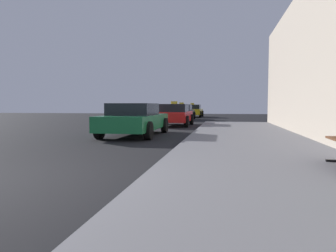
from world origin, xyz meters
TOP-DOWN VIEW (x-y plane):
  - ground_plane at (0.00, 0.00)m, footprint 80.00×80.00m
  - sidewalk at (4.00, 0.00)m, footprint 4.00×32.00m
  - car_green at (-0.26, 7.66)m, footprint 2.02×4.54m
  - car_red at (0.33, 13.83)m, footprint 1.92×4.08m
  - car_black at (-0.27, 21.33)m, footprint 1.96×4.28m
  - car_yellow at (-0.01, 27.40)m, footprint 2.03×4.34m

SIDE VIEW (x-z plane):
  - ground_plane at x=0.00m, z-range 0.00..0.00m
  - sidewalk at x=4.00m, z-range 0.00..0.15m
  - car_red at x=0.33m, z-range -0.07..1.36m
  - car_black at x=-0.27m, z-range -0.07..1.36m
  - car_green at x=-0.26m, z-range 0.01..1.28m
  - car_yellow at x=-0.01m, z-range -0.07..1.36m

